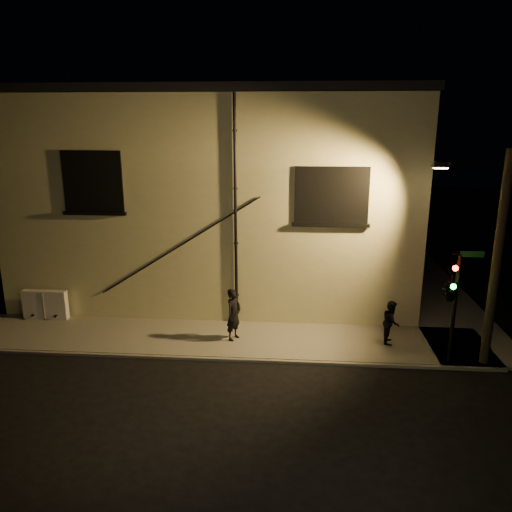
# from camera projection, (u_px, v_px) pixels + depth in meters

# --- Properties ---
(ground) EXTENTS (90.00, 90.00, 0.00)m
(ground) POSITION_uv_depth(u_px,v_px,m) (282.00, 362.00, 16.08)
(ground) COLOR black
(sidewalk) EXTENTS (21.00, 16.00, 0.12)m
(sidewalk) POSITION_uv_depth(u_px,v_px,m) (315.00, 311.00, 20.19)
(sidewalk) COLOR slate
(sidewalk) RESTS_ON ground
(building) EXTENTS (16.20, 12.23, 8.80)m
(building) POSITION_uv_depth(u_px,v_px,m) (226.00, 188.00, 23.79)
(building) COLOR beige
(building) RESTS_ON ground
(utility_cabinet) EXTENTS (1.72, 0.29, 1.13)m
(utility_cabinet) POSITION_uv_depth(u_px,v_px,m) (45.00, 305.00, 19.19)
(utility_cabinet) COLOR silver
(utility_cabinet) RESTS_ON sidewalk
(pedestrian_a) EXTENTS (0.70, 0.80, 1.84)m
(pedestrian_a) POSITION_uv_depth(u_px,v_px,m) (234.00, 314.00, 17.28)
(pedestrian_a) COLOR black
(pedestrian_a) RESTS_ON sidewalk
(pedestrian_b) EXTENTS (0.71, 0.83, 1.51)m
(pedestrian_b) POSITION_uv_depth(u_px,v_px,m) (391.00, 322.00, 17.06)
(pedestrian_b) COLOR black
(pedestrian_b) RESTS_ON sidewalk
(traffic_signal) EXTENTS (1.24, 2.12, 3.61)m
(traffic_signal) POSITION_uv_depth(u_px,v_px,m) (451.00, 289.00, 15.24)
(traffic_signal) COLOR black
(traffic_signal) RESTS_ON sidewalk
(streetlamp_pole) EXTENTS (2.02, 1.38, 6.78)m
(streetlamp_pole) POSITION_uv_depth(u_px,v_px,m) (493.00, 255.00, 14.99)
(streetlamp_pole) COLOR black
(streetlamp_pole) RESTS_ON ground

